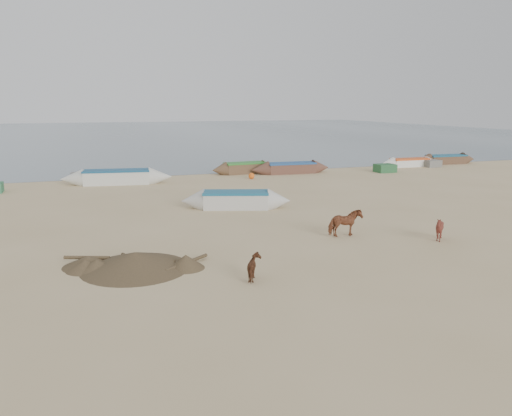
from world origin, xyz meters
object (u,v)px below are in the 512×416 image
Objects in this scene: calf_front at (439,229)px; calf_right at (255,267)px; cow_adult at (345,223)px; near_canoe at (236,200)px.

calf_front is 8.58m from calf_right.
cow_adult is 1.37× the size of calf_front.
calf_front is at bearing -38.33° from near_canoe.
calf_right is at bearing -81.84° from calf_front.
calf_front is (3.23, -1.80, -0.08)m from cow_adult.
calf_right is (-8.38, -1.85, -0.09)m from calf_front.
calf_right is 10.89m from near_canoe.
cow_adult is at bearing -51.61° from near_canoe.
calf_front is at bearing -80.15° from calf_right.
near_canoe reaches higher than calf_right.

